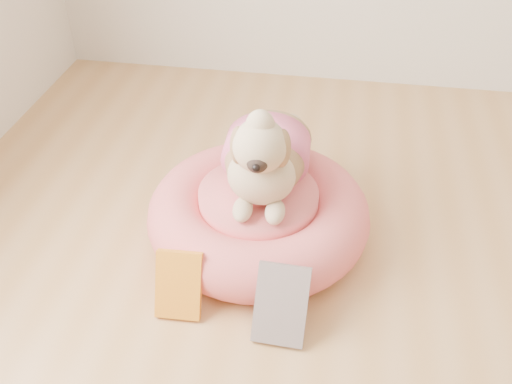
% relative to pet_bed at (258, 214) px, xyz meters
% --- Properties ---
extents(pet_bed, '(0.74, 0.74, 0.19)m').
position_rel_pet_bed_xyz_m(pet_bed, '(0.00, 0.00, 0.00)').
color(pet_bed, '#ED5E5D').
rests_on(pet_bed, floor).
extents(dog, '(0.36, 0.51, 0.36)m').
position_rel_pet_bed_xyz_m(dog, '(0.01, 0.03, 0.28)').
color(dog, brown).
rests_on(dog, pet_bed).
extents(book_yellow, '(0.14, 0.12, 0.19)m').
position_rel_pet_bed_xyz_m(book_yellow, '(-0.18, -0.36, 0.00)').
color(book_yellow, yellow).
rests_on(book_yellow, floor).
extents(book_white, '(0.15, 0.15, 0.20)m').
position_rel_pet_bed_xyz_m(book_white, '(0.13, -0.38, 0.01)').
color(book_white, silver).
rests_on(book_white, floor).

